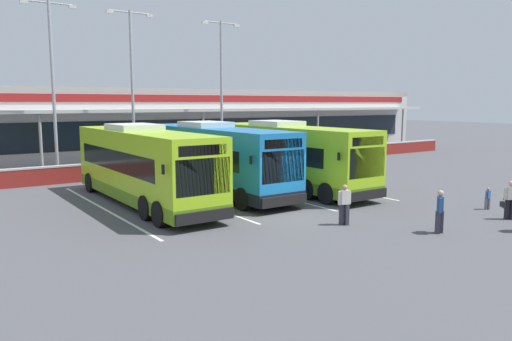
{
  "coord_description": "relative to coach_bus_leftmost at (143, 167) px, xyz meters",
  "views": [
    {
      "loc": [
        -13.16,
        -16.14,
        4.82
      ],
      "look_at": [
        0.11,
        3.0,
        1.6
      ],
      "focal_mm": 34.63,
      "sensor_mm": 36.0,
      "label": 1
    }
  ],
  "objects": [
    {
      "name": "ground_plane",
      "position": [
        4.34,
        -6.03,
        -1.79
      ],
      "size": [
        200.0,
        200.0,
        0.0
      ],
      "primitive_type": "plane",
      "color": "#4C4C51"
    },
    {
      "name": "pedestrian_with_handbag",
      "position": [
        11.23,
        -11.69,
        -0.93
      ],
      "size": [
        0.61,
        0.53,
        1.62
      ],
      "color": "black",
      "rests_on": "ground"
    },
    {
      "name": "lamp_post_west",
      "position": [
        -1.46,
        10.68,
        4.5
      ],
      "size": [
        3.24,
        0.28,
        11.0
      ],
      "color": "#9E9EA3",
      "rests_on": "ground"
    },
    {
      "name": "coach_bus_centre",
      "position": [
        8.35,
        -0.47,
        0.0
      ],
      "size": [
        2.99,
        12.16,
        3.78
      ],
      "color": "#9ED11E",
      "rests_on": "ground"
    },
    {
      "name": "red_barrier_wall",
      "position": [
        4.34,
        8.47,
        -1.23
      ],
      "size": [
        60.0,
        0.4,
        1.1
      ],
      "color": "maroon",
      "rests_on": "ground"
    },
    {
      "name": "lamp_post_centre",
      "position": [
        3.78,
        10.96,
        4.5
      ],
      "size": [
        3.24,
        0.28,
        11.0
      ],
      "color": "#9E9EA3",
      "rests_on": "ground"
    },
    {
      "name": "bay_stripe_mid_west",
      "position": [
        6.44,
        -0.03,
        -1.78
      ],
      "size": [
        0.14,
        13.0,
        0.01
      ],
      "primitive_type": "cube",
      "color": "silver",
      "rests_on": "ground"
    },
    {
      "name": "pedestrian_approaching_bus",
      "position": [
        6.93,
        -11.38,
        -0.91
      ],
      "size": [
        0.48,
        0.41,
        1.62
      ],
      "color": "#33333D",
      "rests_on": "ground"
    },
    {
      "name": "pedestrian_child",
      "position": [
        12.32,
        -10.12,
        -1.24
      ],
      "size": [
        0.33,
        0.19,
        1.0
      ],
      "color": "slate",
      "rests_on": "ground"
    },
    {
      "name": "pedestrian_in_dark_coat",
      "position": [
        4.93,
        -8.46,
        -0.91
      ],
      "size": [
        0.54,
        0.37,
        1.62
      ],
      "color": "#33333D",
      "rests_on": "ground"
    },
    {
      "name": "terminal_building",
      "position": [
        4.34,
        20.88,
        1.23
      ],
      "size": [
        70.0,
        13.0,
        6.0
      ],
      "color": "silver",
      "rests_on": "ground"
    },
    {
      "name": "coach_bus_left_centre",
      "position": [
        4.31,
        0.67,
        0.0
      ],
      "size": [
        2.99,
        12.16,
        3.78
      ],
      "color": "#1972B7",
      "rests_on": "ground"
    },
    {
      "name": "bay_stripe_west",
      "position": [
        2.24,
        -0.03,
        -1.78
      ],
      "size": [
        0.14,
        13.0,
        0.01
      ],
      "primitive_type": "cube",
      "color": "silver",
      "rests_on": "ground"
    },
    {
      "name": "lamp_post_east",
      "position": [
        11.11,
        11.29,
        4.5
      ],
      "size": [
        3.24,
        0.28,
        11.0
      ],
      "color": "#9E9EA3",
      "rests_on": "ground"
    },
    {
      "name": "bay_stripe_far_west",
      "position": [
        -1.96,
        -0.03,
        -1.78
      ],
      "size": [
        0.14,
        13.0,
        0.01
      ],
      "primitive_type": "cube",
      "color": "silver",
      "rests_on": "ground"
    },
    {
      "name": "bay_stripe_centre",
      "position": [
        10.64,
        -0.03,
        -1.78
      ],
      "size": [
        0.14,
        13.0,
        0.01
      ],
      "primitive_type": "cube",
      "color": "silver",
      "rests_on": "ground"
    },
    {
      "name": "coach_bus_leftmost",
      "position": [
        0.0,
        0.0,
        0.0
      ],
      "size": [
        2.99,
        12.16,
        3.78
      ],
      "color": "#9ED11E",
      "rests_on": "ground"
    }
  ]
}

